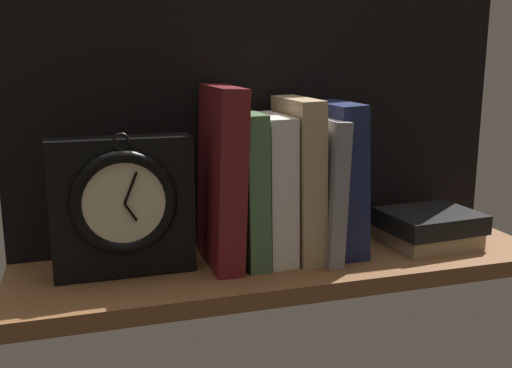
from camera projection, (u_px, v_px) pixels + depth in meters
ground_plane at (288, 267)px, 89.87cm from camera, size 80.53×22.08×2.50cm
back_panel at (266, 119)px, 94.97cm from camera, size 80.53×1.20×40.12cm
book_maroon_dawkins at (221, 177)px, 85.49cm from camera, size 4.84×14.05×25.95cm
book_green_romantic at (247, 187)px, 86.98cm from camera, size 3.46×13.31×22.26cm
book_white_catcher at (272, 188)px, 88.17cm from camera, size 4.40×12.37×21.63cm
book_tan_shortstories at (298, 178)px, 89.13cm from camera, size 4.25×13.62×24.00cm
book_gray_chess at (318, 186)px, 90.39cm from camera, size 2.99×16.44×21.15cm
book_navy_bierce at (339, 178)px, 91.19cm from camera, size 5.17×12.37×23.26cm
framed_clock at (123, 206)px, 81.33cm from camera, size 19.29×6.12×20.23cm
book_stack_side at (429, 228)px, 96.11cm from camera, size 15.35×14.37×5.42cm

